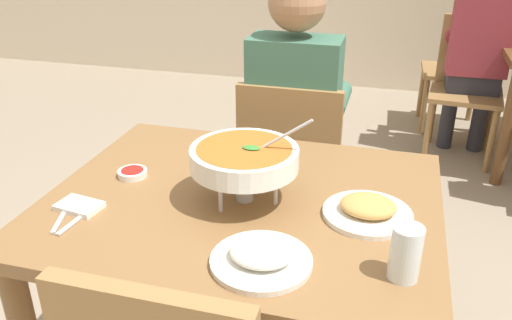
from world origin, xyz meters
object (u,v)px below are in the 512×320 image
at_px(chair_bg_left, 468,79).
at_px(patron_bg_left, 479,45).
at_px(dining_table_main, 243,233).
at_px(chair_diner_main, 292,168).
at_px(rice_plate, 261,257).
at_px(sauce_dish, 132,173).
at_px(curry_bowl, 244,159).
at_px(drink_glass, 405,255).
at_px(diner_main, 295,113).
at_px(chair_bg_corner, 469,62).
at_px(appetizer_plate, 368,210).

height_order(chair_bg_left, patron_bg_left, patron_bg_left).
height_order(dining_table_main, chair_diner_main, chair_diner_main).
relative_size(rice_plate, sauce_dish, 2.67).
bearing_deg(curry_bowl, drink_glass, -28.72).
bearing_deg(drink_glass, patron_bg_left, 80.82).
distance_m(sauce_dish, patron_bg_left, 2.56).
height_order(dining_table_main, chair_bg_left, chair_bg_left).
distance_m(diner_main, sauce_dish, 0.82).
relative_size(sauce_dish, drink_glass, 0.69).
bearing_deg(curry_bowl, patron_bg_left, 69.69).
distance_m(chair_diner_main, chair_bg_corner, 2.22).
height_order(chair_diner_main, chair_bg_corner, same).
bearing_deg(dining_table_main, rice_plate, -65.21).
distance_m(chair_diner_main, diner_main, 0.24).
distance_m(chair_diner_main, curry_bowl, 0.84).
xyz_separation_m(chair_diner_main, chair_bg_left, (0.84, 1.58, 0.00)).
distance_m(dining_table_main, patron_bg_left, 2.45).
relative_size(appetizer_plate, chair_bg_corner, 0.27).
bearing_deg(sauce_dish, chair_diner_main, 62.35).
distance_m(dining_table_main, chair_diner_main, 0.75).
bearing_deg(chair_bg_left, curry_bowl, -109.60).
bearing_deg(sauce_dish, drink_glass, -19.49).
relative_size(diner_main, drink_glass, 10.08).
relative_size(dining_table_main, curry_bowl, 3.33).
xyz_separation_m(dining_table_main, appetizer_plate, (0.35, -0.01, 0.14)).
xyz_separation_m(chair_diner_main, curry_bowl, (0.01, -0.74, 0.38)).
height_order(diner_main, sauce_dish, diner_main).
distance_m(diner_main, chair_bg_left, 1.78).
distance_m(sauce_dish, drink_glass, 0.87).
relative_size(curry_bowl, rice_plate, 1.39).
relative_size(chair_bg_left, chair_bg_corner, 1.00).
xyz_separation_m(diner_main, chair_bg_corner, (0.88, 2.00, -0.24)).
xyz_separation_m(rice_plate, chair_bg_left, (0.71, 2.61, -0.28)).
bearing_deg(chair_diner_main, drink_glass, -65.41).
bearing_deg(diner_main, chair_bg_left, 61.56).
bearing_deg(appetizer_plate, drink_glass, -68.20).
xyz_separation_m(chair_diner_main, diner_main, (0.00, 0.03, 0.24)).
distance_m(diner_main, rice_plate, 1.06).
bearing_deg(diner_main, curry_bowl, -89.20).
relative_size(chair_diner_main, curry_bowl, 2.71).
xyz_separation_m(chair_bg_left, patron_bg_left, (0.02, -0.03, 0.24)).
bearing_deg(patron_bg_left, drink_glass, -99.18).
relative_size(diner_main, chair_bg_corner, 1.46).
height_order(dining_table_main, rice_plate, rice_plate).
bearing_deg(drink_glass, chair_bg_left, 81.39).
height_order(curry_bowl, chair_bg_left, curry_bowl).
height_order(sauce_dish, patron_bg_left, patron_bg_left).
xyz_separation_m(dining_table_main, chair_bg_corner, (0.88, 2.77, -0.13)).
xyz_separation_m(appetizer_plate, patron_bg_left, (0.51, 2.30, -0.04)).
xyz_separation_m(appetizer_plate, chair_bg_left, (0.49, 2.33, -0.28)).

